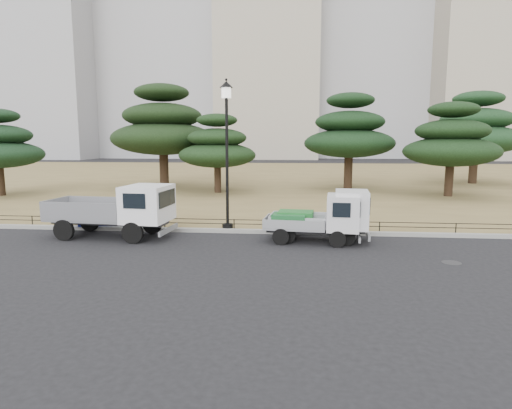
# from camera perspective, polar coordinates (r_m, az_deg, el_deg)

# --- Properties ---
(ground) EXTENTS (220.00, 220.00, 0.00)m
(ground) POSITION_cam_1_polar(r_m,az_deg,el_deg) (15.33, -0.71, -5.90)
(ground) COLOR black
(lawn) EXTENTS (120.00, 56.00, 0.15)m
(lawn) POSITION_cam_1_polar(r_m,az_deg,el_deg) (45.55, 3.43, 3.70)
(lawn) COLOR olive
(lawn) RESTS_ON ground
(curb) EXTENTS (120.00, 0.25, 0.16)m
(curb) POSITION_cam_1_polar(r_m,az_deg,el_deg) (17.83, 0.18, -3.60)
(curb) COLOR gray
(curb) RESTS_ON ground
(truck_large) EXTENTS (4.95, 2.28, 2.10)m
(truck_large) POSITION_cam_1_polar(r_m,az_deg,el_deg) (17.76, -18.01, -0.50)
(truck_large) COLOR black
(truck_large) RESTS_ON ground
(truck_kei_front) EXTENTS (3.81, 1.91, 1.95)m
(truck_kei_front) POSITION_cam_1_polar(r_m,az_deg,el_deg) (16.58, 9.46, -1.50)
(truck_kei_front) COLOR black
(truck_kei_front) RESTS_ON ground
(truck_kei_rear) EXTENTS (3.61, 1.81, 1.83)m
(truck_kei_rear) POSITION_cam_1_polar(r_m,az_deg,el_deg) (16.26, 8.43, -1.87)
(truck_kei_rear) COLOR black
(truck_kei_rear) RESTS_ON ground
(street_lamp) EXTENTS (0.54, 0.54, 6.07)m
(street_lamp) POSITION_cam_1_polar(r_m,az_deg,el_deg) (17.91, -3.93, 9.86)
(street_lamp) COLOR black
(street_lamp) RESTS_ON lawn
(pipe_fence) EXTENTS (38.00, 0.04, 0.40)m
(pipe_fence) POSITION_cam_1_polar(r_m,az_deg,el_deg) (17.90, 0.23, -2.38)
(pipe_fence) COLOR black
(pipe_fence) RESTS_ON lawn
(tarp_pile) EXTENTS (1.90, 1.57, 1.11)m
(tarp_pile) POSITION_cam_1_polar(r_m,az_deg,el_deg) (20.18, -19.96, -1.22)
(tarp_pile) COLOR #132197
(tarp_pile) RESTS_ON lawn
(manhole) EXTENTS (0.60, 0.60, 0.01)m
(manhole) POSITION_cam_1_polar(r_m,az_deg,el_deg) (14.91, 24.63, -7.07)
(manhole) COLOR #2D2D30
(manhole) RESTS_ON ground
(pine_west_near) EXTENTS (8.11, 8.11, 8.11)m
(pine_west_near) POSITION_cam_1_polar(r_m,az_deg,el_deg) (35.07, -12.32, 9.90)
(pine_west_near) COLOR black
(pine_west_near) RESTS_ON lawn
(pine_center_left) EXTENTS (5.50, 5.50, 5.59)m
(pine_center_left) POSITION_cam_1_polar(r_m,az_deg,el_deg) (30.76, -5.18, 7.60)
(pine_center_left) COLOR black
(pine_center_left) RESTS_ON lawn
(pine_center_right) EXTENTS (6.88, 6.88, 7.30)m
(pine_center_right) POSITION_cam_1_polar(r_m,az_deg,el_deg) (33.83, 12.34, 9.20)
(pine_center_right) COLOR black
(pine_center_right) RESTS_ON lawn
(pine_east_near) EXTENTS (6.16, 6.16, 6.23)m
(pine_east_near) POSITION_cam_1_polar(r_m,az_deg,el_deg) (31.35, 24.61, 7.56)
(pine_east_near) COLOR black
(pine_east_near) RESTS_ON lawn
(pine_east_far) EXTENTS (7.89, 7.89, 7.92)m
(pine_east_far) POSITION_cam_1_polar(r_m,az_deg,el_deg) (42.10, 27.27, 8.74)
(pine_east_far) COLOR black
(pine_east_far) RESTS_ON lawn
(tower_far_west) EXTENTS (24.00, 20.00, 65.00)m
(tower_far_west) POSITION_cam_1_polar(r_m,az_deg,el_deg) (114.06, -26.62, 22.12)
(tower_far_west) COLOR #A0A0A5
(tower_far_west) RESTS_ON ground
(tower_center_left) EXTENTS (22.00, 20.00, 55.00)m
(tower_center_left) POSITION_cam_1_polar(r_m,az_deg,el_deg) (102.76, 1.75, 21.73)
(tower_center_left) COLOR #AAA08C
(tower_center_left) RESTS_ON ground
(tower_east) EXTENTS (20.00, 18.00, 48.00)m
(tower_east) POSITION_cam_1_polar(r_m,az_deg,el_deg) (106.05, 28.12, 18.42)
(tower_east) COLOR #AAA08C
(tower_east) RESTS_ON ground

